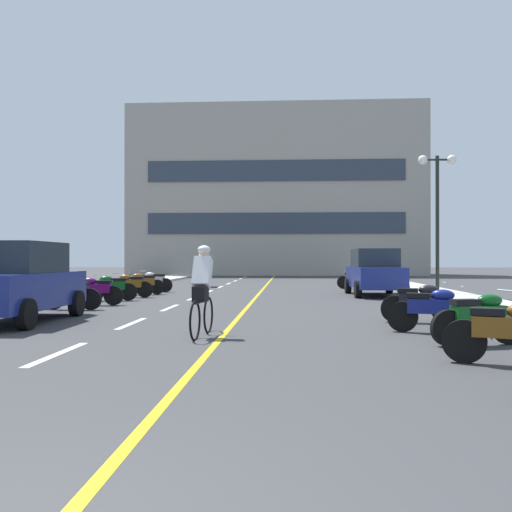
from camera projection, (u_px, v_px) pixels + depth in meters
name	position (u px, v px, depth m)	size (l,w,h in m)	color
ground_plane	(253.00, 293.00, 23.34)	(140.00, 140.00, 0.00)	#38383A
curb_left	(106.00, 288.00, 26.76)	(2.40, 72.00, 0.12)	#B7B2A8
curb_right	(413.00, 289.00, 25.92)	(2.40, 72.00, 0.12)	#B7B2A8
lane_dash_1	(58.00, 354.00, 8.49)	(0.14, 2.20, 0.01)	silver
lane_dash_2	(132.00, 323.00, 12.48)	(0.14, 2.20, 0.01)	silver
lane_dash_3	(170.00, 308.00, 16.48)	(0.14, 2.20, 0.01)	silver
lane_dash_4	(193.00, 298.00, 20.47)	(0.14, 2.20, 0.01)	silver
lane_dash_5	(209.00, 292.00, 24.46)	(0.14, 2.20, 0.01)	silver
lane_dash_6	(220.00, 287.00, 28.45)	(0.14, 2.20, 0.01)	silver
lane_dash_7	(229.00, 284.00, 32.45)	(0.14, 2.20, 0.01)	silver
lane_dash_8	(235.00, 281.00, 36.44)	(0.14, 2.20, 0.01)	silver
lane_dash_9	(241.00, 279.00, 40.43)	(0.14, 2.20, 0.01)	silver
lane_dash_10	(245.00, 277.00, 44.43)	(0.14, 2.20, 0.01)	silver
lane_dash_11	(249.00, 275.00, 48.42)	(0.14, 2.20, 0.01)	silver
centre_line_yellow	(263.00, 289.00, 26.32)	(0.12, 66.00, 0.01)	gold
office_building	(276.00, 193.00, 51.16)	(25.74, 7.82, 14.74)	#9E998E
street_lamp_mid	(437.00, 193.00, 21.69)	(1.46, 0.36, 5.31)	black
parked_car_near	(17.00, 282.00, 12.76)	(1.97, 4.22, 1.82)	black
parked_car_mid	(375.00, 272.00, 21.89)	(2.01, 4.24, 1.82)	black
motorcycle_1	(509.00, 331.00, 7.53)	(1.63, 0.81, 0.92)	black
motorcycle_2	(480.00, 317.00, 9.34)	(1.68, 0.67, 0.92)	black
motorcycle_3	(433.00, 309.00, 10.85)	(1.66, 0.75, 0.92)	black
motorcycle_4	(420.00, 302.00, 12.63)	(1.70, 0.60, 0.92)	black
motorcycle_5	(72.00, 293.00, 15.85)	(1.70, 0.60, 0.92)	black
motorcycle_6	(95.00, 290.00, 17.34)	(1.70, 0.60, 0.92)	black
motorcycle_7	(112.00, 287.00, 19.21)	(1.69, 0.62, 0.92)	black
motorcycle_8	(130.00, 285.00, 20.86)	(1.70, 0.60, 0.92)	black
motorcycle_9	(143.00, 283.00, 22.44)	(1.65, 0.76, 0.92)	black
motorcycle_10	(154.00, 281.00, 24.35)	(1.68, 0.66, 0.92)	black
motorcycle_11	(355.00, 279.00, 26.81)	(1.70, 0.60, 0.92)	black
cyclist_rider	(202.00, 288.00, 10.46)	(0.42, 1.77, 1.71)	black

